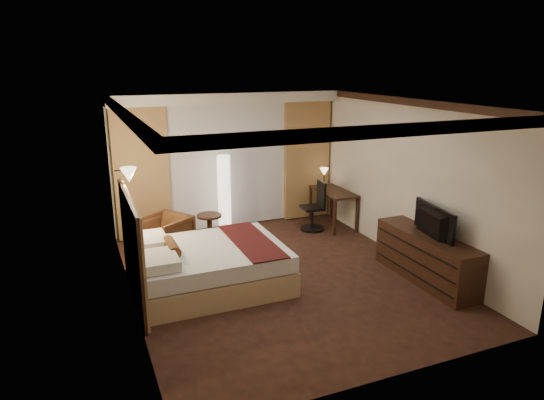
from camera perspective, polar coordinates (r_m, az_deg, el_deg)
name	(u,v)px	position (r m, az deg, el deg)	size (l,w,h in m)	color
floor	(282,277)	(7.70, 1.15, -9.02)	(4.50, 5.50, 0.01)	black
ceiling	(283,102)	(7.00, 1.28, 11.45)	(4.50, 5.50, 0.01)	white
back_wall	(227,161)	(9.75, -5.30, 4.64)	(4.50, 0.02, 2.70)	beige
left_wall	(126,211)	(6.69, -16.75, -1.24)	(0.02, 5.50, 2.70)	beige
right_wall	(406,180)	(8.37, 15.49, 2.24)	(0.02, 5.50, 2.70)	beige
crown_molding	(283,106)	(7.01, 1.27, 10.96)	(4.50, 5.50, 0.12)	black
soffit	(229,98)	(9.34, -5.03, 11.90)	(4.50, 0.50, 0.20)	white
curtain_sheer	(228,166)	(9.69, -5.14, 3.97)	(2.48, 0.04, 2.45)	silver
curtain_left_drape	(142,174)	(9.28, -15.10, 2.95)	(1.00, 0.14, 2.45)	tan
curtain_right_drape	(306,160)	(10.26, 4.08, 4.66)	(1.00, 0.14, 2.45)	tan
wall_sconce	(129,175)	(7.57, -16.51, 2.85)	(0.24, 0.24, 0.24)	white
bed	(211,266)	(7.34, -7.23, -7.74)	(2.17, 1.69, 0.63)	white
headboard	(133,250)	(7.00, -16.06, -5.63)	(0.12, 1.99, 1.50)	tan
armchair	(165,233)	(8.64, -12.42, -3.83)	(0.74, 0.69, 0.76)	#482E15
side_table	(210,228)	(9.18, -7.34, -3.24)	(0.46, 0.46, 0.51)	black
floor_lamp	(224,195)	(9.35, -5.63, 0.59)	(0.33, 0.33, 1.57)	white
desk	(333,208)	(9.95, 7.18, -0.98)	(0.55, 1.14, 0.75)	black
desk_lamp	(324,178)	(10.16, 6.13, 2.59)	(0.18, 0.18, 0.34)	#FFD899
office_chair	(313,206)	(9.64, 4.79, -0.71)	(0.48, 0.48, 0.99)	black
dresser	(426,257)	(7.82, 17.68, -6.46)	(0.50, 1.90, 0.74)	black
television	(428,216)	(7.58, 17.92, -1.83)	(1.03, 0.59, 0.14)	black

